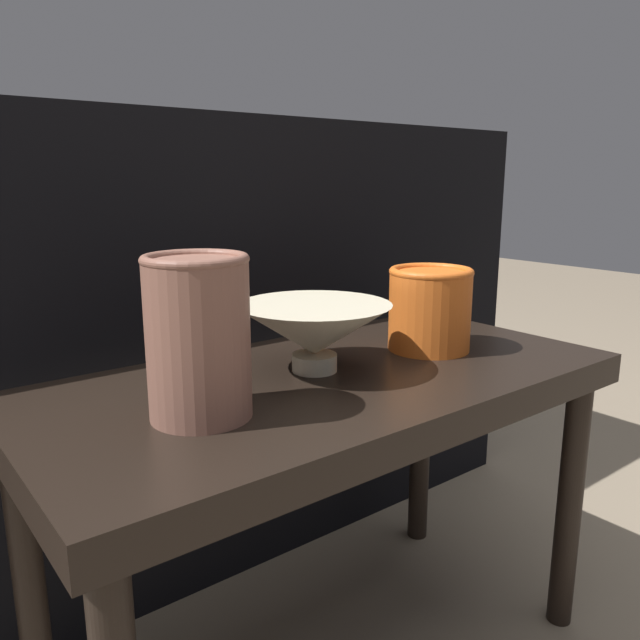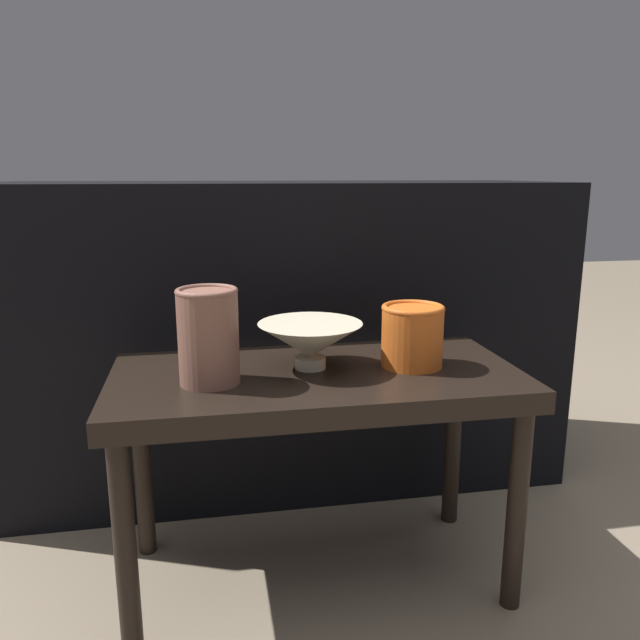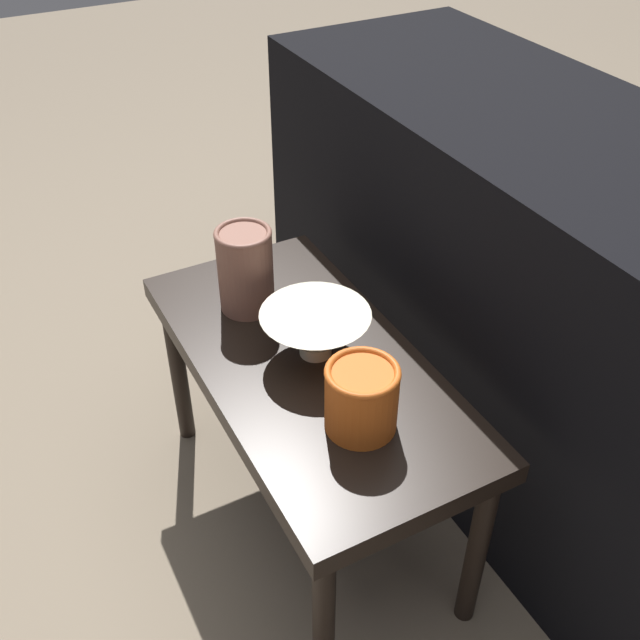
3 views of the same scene
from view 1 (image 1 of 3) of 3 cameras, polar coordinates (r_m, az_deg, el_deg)
The scene contains 5 objects.
table at distance 0.80m, azimuth 0.83°, elevation -8.52°, with size 0.75×0.37×0.43m.
couch_backdrop at distance 1.22m, azimuth -14.33°, elevation -1.13°, with size 1.38×0.50×0.76m.
bowl at distance 0.78m, azimuth -0.51°, elevation -0.94°, with size 0.19×0.19×0.09m.
vase_textured_left at distance 0.63m, azimuth -11.07°, elevation -1.35°, with size 0.11×0.11×0.17m.
vase_colorful_right at distance 0.89m, azimuth 9.81°, elevation 1.21°, with size 0.12×0.12×0.12m.
Camera 1 is at (-0.47, -0.58, 0.67)m, focal length 35.00 mm.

